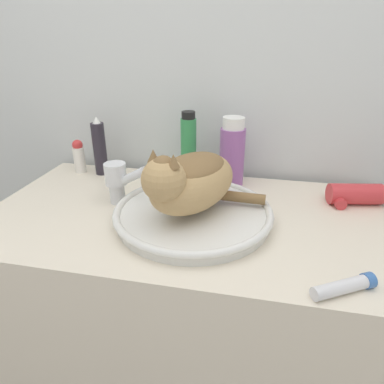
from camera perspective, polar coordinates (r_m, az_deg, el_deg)
wall_back at (r=1.19m, az=3.34°, el=21.28°), size 8.00×0.05×2.40m
vanity_counter at (r=1.20m, az=-0.46°, el=-21.11°), size 1.13×0.60×0.82m
sink_basin at (r=0.90m, az=0.17°, el=-3.62°), size 0.42×0.42×0.04m
cat at (r=0.85m, az=-0.33°, el=2.09°), size 0.32×0.32×0.18m
faucet at (r=1.00m, az=-12.19°, el=2.02°), size 0.14×0.07×0.13m
mouthwash_bottle at (r=1.11m, az=6.70°, el=6.44°), size 0.08×0.08×0.22m
deodorant_stick at (r=1.28m, az=-18.31°, el=5.71°), size 0.04×0.04×0.12m
shampoo_bottle_tall at (r=1.12m, az=-0.58°, el=7.30°), size 0.05×0.05×0.23m
hairspray_can_black at (r=1.23m, az=-15.15°, el=7.12°), size 0.04×0.04×0.20m
cream_tube at (r=0.74m, az=24.07°, el=-14.19°), size 0.13×0.09×0.03m
hair_dryer at (r=1.10m, az=25.37°, el=-0.39°), size 0.18×0.10×0.06m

